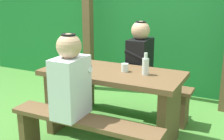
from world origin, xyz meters
TOP-DOWN VIEW (x-y plane):
  - ground_plane at (0.00, 0.00)m, footprint 12.00×12.00m
  - hedge_backdrop at (0.00, 1.94)m, footprint 6.40×0.83m
  - pergola_post_left at (-0.98, 1.20)m, footprint 0.12×0.12m
  - picnic_table at (0.00, 0.00)m, footprint 1.40×0.64m
  - bench_near at (0.00, -0.55)m, footprint 1.40×0.24m
  - bench_far at (0.00, 0.55)m, footprint 1.40×0.24m
  - person_white_shirt at (-0.12, -0.55)m, footprint 0.25×0.35m
  - person_black_coat at (0.08, 0.55)m, footprint 0.25×0.35m
  - drinking_glass at (0.12, 0.04)m, footprint 0.07×0.07m
  - bottle_left at (0.34, 0.03)m, footprint 0.06×0.06m
  - cell_phone at (-0.33, 0.01)m, footprint 0.12×0.16m

SIDE VIEW (x-z plane):
  - ground_plane at x=0.00m, z-range 0.00..0.00m
  - bench_near at x=0.00m, z-range 0.09..0.52m
  - bench_far at x=0.00m, z-range 0.09..0.52m
  - picnic_table at x=0.00m, z-range 0.13..0.83m
  - cell_phone at x=-0.33m, z-range 0.70..0.71m
  - drinking_glass at x=0.12m, z-range 0.70..0.78m
  - person_white_shirt at x=-0.12m, z-range 0.40..1.12m
  - person_black_coat at x=0.08m, z-range 0.40..1.12m
  - bottle_left at x=0.34m, z-range 0.68..0.90m
  - pergola_post_left at x=-0.98m, z-range 0.00..1.92m
  - hedge_backdrop at x=0.00m, z-range 0.00..2.28m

